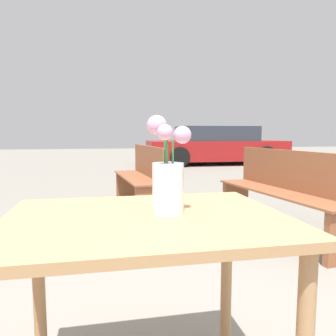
{
  "coord_description": "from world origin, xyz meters",
  "views": [
    {
      "loc": [
        -0.13,
        -1.07,
        1.03
      ],
      "look_at": [
        0.08,
        0.02,
        0.91
      ],
      "focal_mm": 35.0,
      "sensor_mm": 36.0,
      "label": 1
    }
  ],
  "objects": [
    {
      "name": "table_front",
      "position": [
        0.0,
        0.0,
        0.64
      ],
      "size": [
        0.94,
        0.72,
        0.75
      ],
      "color": "tan",
      "rests_on": "ground_plane"
    },
    {
      "name": "bench_middle",
      "position": [
        0.33,
        3.21,
        0.45
      ],
      "size": [
        0.54,
        1.49,
        0.85
      ],
      "color": "brown",
      "rests_on": "ground_plane"
    },
    {
      "name": "flower_vase",
      "position": [
        0.08,
        0.02,
        0.87
      ],
      "size": [
        0.15,
        0.14,
        0.34
      ],
      "color": "silver",
      "rests_on": "table_front"
    },
    {
      "name": "bench_near",
      "position": [
        1.61,
        1.88,
        0.46
      ],
      "size": [
        0.62,
        1.71,
        0.85
      ],
      "color": "brown",
      "rests_on": "ground_plane"
    },
    {
      "name": "parked_car",
      "position": [
        3.4,
        9.14,
        0.59
      ],
      "size": [
        4.44,
        1.88,
        1.22
      ],
      "color": "maroon",
      "rests_on": "ground_plane"
    }
  ]
}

